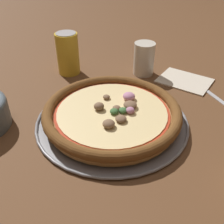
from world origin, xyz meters
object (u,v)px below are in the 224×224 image
(fork, at_px, (201,87))
(beverage_can, at_px, (68,54))
(pizza, at_px, (112,113))
(drinking_cup, at_px, (144,59))
(pizza_tray, at_px, (112,121))
(napkin, at_px, (185,80))

(fork, distance_m, beverage_can, 0.40)
(fork, bearing_deg, pizza, 100.82)
(drinking_cup, bearing_deg, pizza, 131.56)
(pizza_tray, height_order, napkin, same)
(pizza, xyz_separation_m, beverage_can, (0.29, 0.00, 0.04))
(fork, relative_size, beverage_can, 1.57)
(pizza_tray, distance_m, drinking_cup, 0.27)
(drinking_cup, bearing_deg, fork, -146.01)
(pizza, xyz_separation_m, napkin, (0.08, -0.28, -0.02))
(drinking_cup, height_order, beverage_can, beverage_can)
(pizza, height_order, napkin, pizza)
(pizza_tray, relative_size, beverage_can, 2.81)
(napkin, bearing_deg, beverage_can, 53.00)
(napkin, bearing_deg, pizza, 105.34)
(drinking_cup, height_order, fork, drinking_cup)
(fork, bearing_deg, pizza_tray, 100.80)
(pizza_tray, xyz_separation_m, pizza, (-0.00, -0.00, 0.02))
(pizza_tray, bearing_deg, beverage_can, 0.05)
(drinking_cup, bearing_deg, beverage_can, 60.99)
(pizza_tray, bearing_deg, pizza, -106.67)
(beverage_can, bearing_deg, fork, -130.85)
(pizza, bearing_deg, napkin, -74.66)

